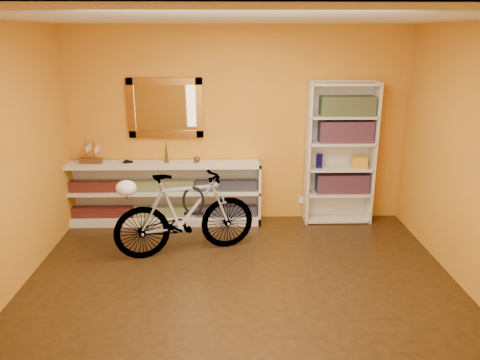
{
  "coord_description": "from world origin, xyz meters",
  "views": [
    {
      "loc": [
        -0.11,
        -4.17,
        2.46
      ],
      "look_at": [
        0.0,
        0.7,
        0.95
      ],
      "focal_mm": 35.01,
      "sensor_mm": 36.0,
      "label": 1
    }
  ],
  "objects_px": {
    "console_unit": "(164,193)",
    "bicycle": "(185,214)",
    "helmet": "(126,188)",
    "bookcase": "(340,154)"
  },
  "relations": [
    {
      "from": "console_unit",
      "to": "bicycle",
      "type": "relative_size",
      "value": 1.55
    },
    {
      "from": "helmet",
      "to": "bookcase",
      "type": "bearing_deg",
      "value": 23.76
    },
    {
      "from": "bookcase",
      "to": "bicycle",
      "type": "height_order",
      "value": "bookcase"
    },
    {
      "from": "console_unit",
      "to": "helmet",
      "type": "relative_size",
      "value": 11.45
    },
    {
      "from": "console_unit",
      "to": "bookcase",
      "type": "relative_size",
      "value": 1.37
    },
    {
      "from": "bookcase",
      "to": "bicycle",
      "type": "bearing_deg",
      "value": -154.18
    },
    {
      "from": "console_unit",
      "to": "helmet",
      "type": "bearing_deg",
      "value": -102.13
    },
    {
      "from": "console_unit",
      "to": "helmet",
      "type": "height_order",
      "value": "helmet"
    },
    {
      "from": "bookcase",
      "to": "helmet",
      "type": "relative_size",
      "value": 8.37
    },
    {
      "from": "console_unit",
      "to": "bookcase",
      "type": "height_order",
      "value": "bookcase"
    }
  ]
}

